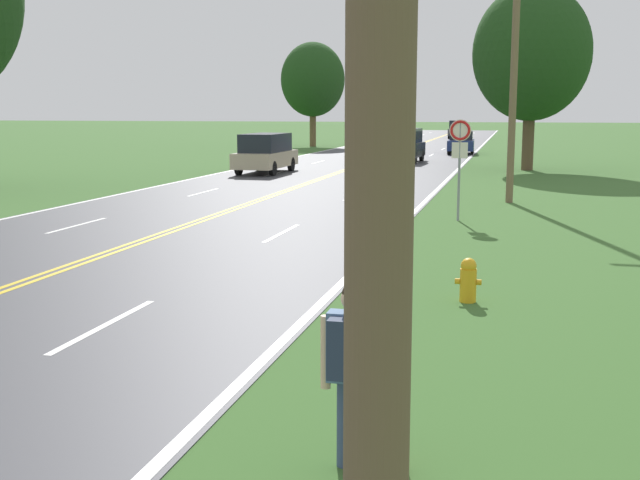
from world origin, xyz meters
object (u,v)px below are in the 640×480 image
Objects in this scene: traffic_sign at (460,144)px; tree_mid_treeline at (532,53)px; car_black_suv_approaching at (406,145)px; car_dark_blue_sedan_mid_near at (461,142)px; tree_behind_sign at (313,80)px; suitcase at (385,441)px; hitchhiker_person at (352,358)px; car_champagne_van_nearest at (266,153)px; car_dark_grey_suv_mid_far at (457,129)px; fire_hydrant at (468,280)px.

traffic_sign is 20.55m from tree_mid_treeline.
car_black_suv_approaching is 10.38m from car_dark_blue_sedan_mid_near.
traffic_sign is at bearing 1.44° from car_dark_blue_sedan_mid_near.
tree_behind_sign is at bearing -148.33° from car_black_suv_approaching.
hitchhiker_person is at bearing 110.52° from suitcase.
car_champagne_van_nearest is 1.11× the size of car_dark_grey_suv_mid_far.
tree_mid_treeline reaches higher than car_black_suv_approaching.
tree_mid_treeline is at bearing 6.86° from car_dark_grey_suv_mid_far.
car_black_suv_approaching is (-5.14, 41.09, 0.01)m from hitchhiker_person.
hitchhiker_person is 0.80m from suitcase.
car_dark_grey_suv_mid_far is (-5.06, 81.50, -0.02)m from hitchhiker_person.
hitchhiker_person is at bearing -95.16° from fire_hydrant.
hitchhiker_person is 41.41m from car_black_suv_approaching.
car_black_suv_approaching is at bearing 101.10° from traffic_sign.
tree_behind_sign is (-15.61, 59.96, 4.54)m from hitchhiker_person.
car_black_suv_approaching is (-5.73, 34.54, 0.66)m from fire_hydrant.
fire_hydrant is at bearing -154.69° from car_champagne_van_nearest.
car_dark_blue_sedan_mid_near is (-4.38, 14.76, -5.08)m from tree_mid_treeline.
fire_hydrant is at bearing -92.33° from tree_mid_treeline.
tree_mid_treeline is (2.08, 20.10, 3.76)m from traffic_sign.
suitcase is at bearing -69.48° from hitchhiker_person.
car_dark_blue_sedan_mid_near is at bearing -21.40° from car_champagne_van_nearest.
car_dark_grey_suv_mid_far reaches higher than car_champagne_van_nearest.
tree_mid_treeline is at bearing 58.51° from car_black_suv_approaching.
hitchhiker_person is 51.21m from car_dark_blue_sedan_mid_near.
car_champagne_van_nearest reaches higher than fire_hydrant.
fire_hydrant is at bearing -73.12° from tree_behind_sign.
traffic_sign is 0.63× the size of car_dark_blue_sedan_mid_near.
car_dark_blue_sedan_mid_near is (-3.17, 44.60, 0.44)m from fire_hydrant.
tree_behind_sign is 29.31m from tree_mid_treeline.
traffic_sign reaches higher than fire_hydrant.
car_dark_grey_suv_mid_far is (0.07, 40.42, -0.03)m from car_black_suv_approaching.
traffic_sign is at bearing 95.06° from fire_hydrant.
car_dark_grey_suv_mid_far is (-5.33, 81.40, 0.73)m from suitcase.
car_champagne_van_nearest is 11.30m from car_black_suv_approaching.
suitcase is at bearing 10.15° from car_black_suv_approaching.
car_champagne_van_nearest is 50.58m from car_dark_grey_suv_mid_far.
car_black_suv_approaching is (-6.94, 4.70, -4.86)m from tree_mid_treeline.
tree_mid_treeline is (1.53, 36.28, 5.62)m from suitcase.
traffic_sign is 0.64× the size of car_dark_grey_suv_mid_far.
tree_mid_treeline reaches higher than car_dark_grey_suv_mid_far.
hitchhiker_person is 0.34× the size of car_champagne_van_nearest.
suitcase is 0.14× the size of car_dark_grey_suv_mid_far.
car_champagne_van_nearest is at bearing -8.18° from car_dark_grey_suv_mid_far.
car_dark_blue_sedan_mid_near is 1.01× the size of car_dark_grey_suv_mid_far.
car_black_suv_approaching reaches higher than car_champagne_van_nearest.
hitchhiker_person is 0.38× the size of car_dark_grey_suv_mid_far.
suitcase is 16.30m from traffic_sign.
tree_behind_sign is at bearing 14.46° from hitchhiker_person.
car_champagne_van_nearest is (-11.28, 24.69, 0.64)m from fire_hydrant.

